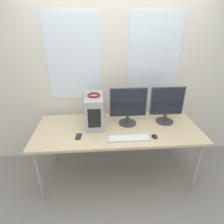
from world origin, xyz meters
TOP-DOWN VIEW (x-y plane):
  - ground_plane at (0.00, 0.00)m, footprint 14.00×14.00m
  - wall_back at (0.00, 0.99)m, footprint 8.00×0.07m
  - desk at (0.00, 0.43)m, footprint 2.09×0.86m
  - pc_tower at (-0.29, 0.54)m, footprint 0.22×0.44m
  - headphones at (-0.29, 0.55)m, footprint 0.16×0.16m
  - monitor_main at (0.14, 0.54)m, footprint 0.48×0.23m
  - monitor_right_near at (0.66, 0.55)m, footprint 0.44×0.23m
  - keyboard at (0.10, 0.17)m, footprint 0.49×0.13m
  - mouse at (0.41, 0.18)m, footprint 0.06×0.09m
  - cell_phone at (-0.48, 0.26)m, footprint 0.08×0.13m

SIDE VIEW (x-z plane):
  - ground_plane at x=0.00m, z-range 0.00..0.00m
  - desk at x=0.00m, z-range 0.34..1.11m
  - cell_phone at x=-0.48m, z-range 0.77..0.78m
  - keyboard at x=0.10m, z-range 0.77..0.80m
  - mouse at x=0.41m, z-range 0.77..0.80m
  - pc_tower at x=-0.29m, z-range 0.77..1.18m
  - monitor_right_near at x=0.66m, z-range 0.78..1.28m
  - monitor_main at x=0.14m, z-range 0.79..1.28m
  - headphones at x=-0.29m, z-range 1.18..1.20m
  - wall_back at x=0.00m, z-range 0.00..2.70m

